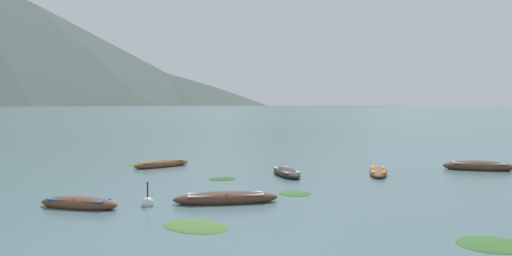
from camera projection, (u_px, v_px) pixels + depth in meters
The scene contains 15 objects.
ground_plane at pixel (279, 105), 1504.10m from camera, with size 6000.00×6000.00×0.00m, color slate.
mountain_1 at pixel (113, 58), 1358.93m from camera, with size 1142.27×1142.27×269.79m, color #4C5B56.
mountain_2 at pixel (282, 67), 1412.52m from camera, with size 830.66×830.66×225.41m, color #4C5B56.
rowboat_0 at pixel (226, 198), 20.00m from camera, with size 4.57×1.95×0.61m.
rowboat_1 at pixel (79, 203), 19.05m from camera, with size 3.55×1.61×0.58m.
rowboat_2 at pixel (287, 173), 27.62m from camera, with size 2.17×3.79×0.55m.
rowboat_3 at pixel (478, 166), 29.99m from camera, with size 4.44×2.23×0.73m.
rowboat_4 at pixel (162, 164), 31.44m from camera, with size 3.69×3.62×0.62m.
rowboat_5 at pixel (378, 172), 28.11m from camera, with size 1.76×4.19×0.49m.
mooring_buoy at pixel (148, 203), 19.41m from camera, with size 0.52×0.52×1.15m.
weed_patch_0 at pixel (222, 179), 26.28m from camera, with size 1.28×1.57×0.14m, color #2D5628.
weed_patch_1 at pixel (195, 227), 16.12m from camera, with size 1.72×2.51×0.14m, color #477033.
weed_patch_2 at pixel (139, 165), 32.30m from camera, with size 1.24×2.57×0.14m, color #477033.
weed_patch_4 at pixel (295, 194), 22.04m from camera, with size 1.45×1.51×0.14m, color #38662D.
weed_patch_6 at pixel (491, 245), 14.09m from camera, with size 2.03×1.89×0.14m, color #38662D.
Camera 1 is at (0.15, -7.73, 4.21)m, focal length 33.18 mm.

